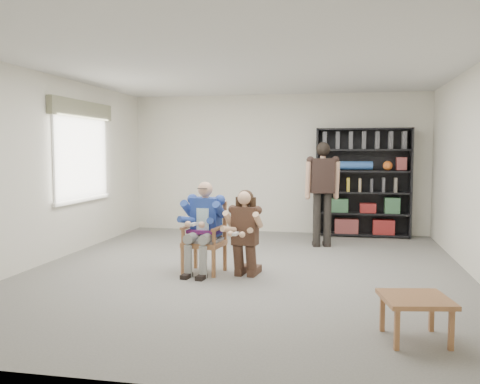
% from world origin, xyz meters
% --- Properties ---
extents(room_shell, '(6.00, 7.00, 2.80)m').
position_xyz_m(room_shell, '(0.00, 0.00, 1.40)').
color(room_shell, white).
rests_on(room_shell, ground).
extents(floor, '(6.00, 7.00, 0.01)m').
position_xyz_m(floor, '(0.00, 0.00, 0.00)').
color(floor, slate).
rests_on(floor, ground).
extents(window_left, '(0.16, 2.00, 1.75)m').
position_xyz_m(window_left, '(-2.95, 1.00, 1.63)').
color(window_left, white).
rests_on(window_left, room_shell).
extents(armchair, '(0.63, 0.61, 0.97)m').
position_xyz_m(armchair, '(-0.54, -0.20, 0.48)').
color(armchair, '#A2683C').
rests_on(armchair, floor).
extents(seated_man, '(0.64, 0.82, 1.26)m').
position_xyz_m(seated_man, '(-0.54, -0.20, 0.63)').
color(seated_man, '#1A4892').
rests_on(seated_man, floor).
extents(kneeling_woman, '(0.58, 0.83, 1.15)m').
position_xyz_m(kneeling_woman, '(0.04, -0.32, 0.58)').
color(kneeling_woman, '#3D281D').
rests_on(kneeling_woman, floor).
extents(bookshelf, '(1.80, 0.38, 2.10)m').
position_xyz_m(bookshelf, '(1.70, 3.28, 1.05)').
color(bookshelf, black).
rests_on(bookshelf, floor).
extents(standing_man, '(0.61, 0.42, 1.80)m').
position_xyz_m(standing_man, '(0.97, 2.04, 0.90)').
color(standing_man, black).
rests_on(standing_man, floor).
extents(side_table, '(0.66, 0.66, 0.39)m').
position_xyz_m(side_table, '(1.93, -2.24, 0.20)').
color(side_table, '#A2683C').
rests_on(side_table, floor).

